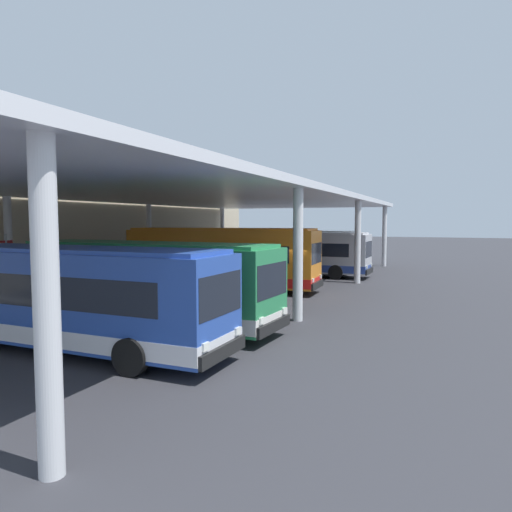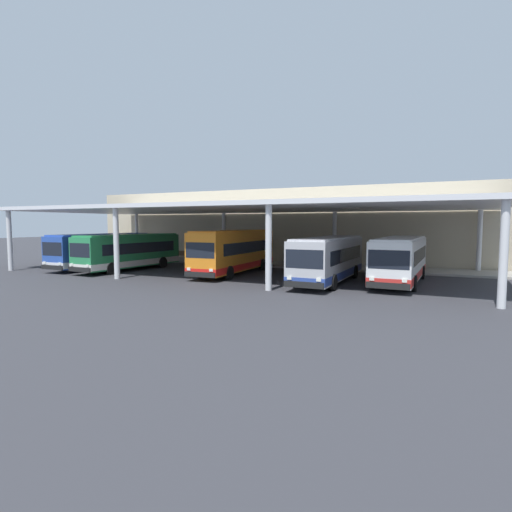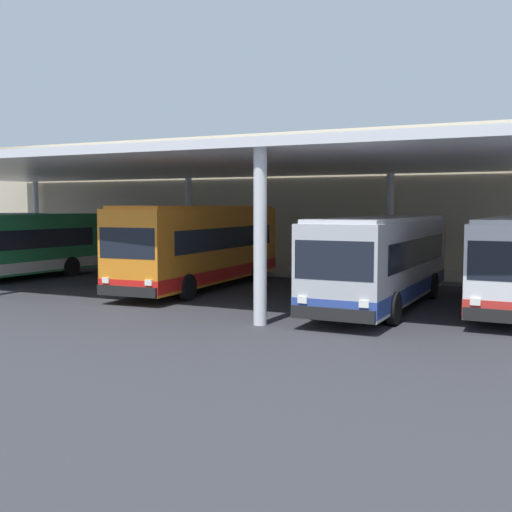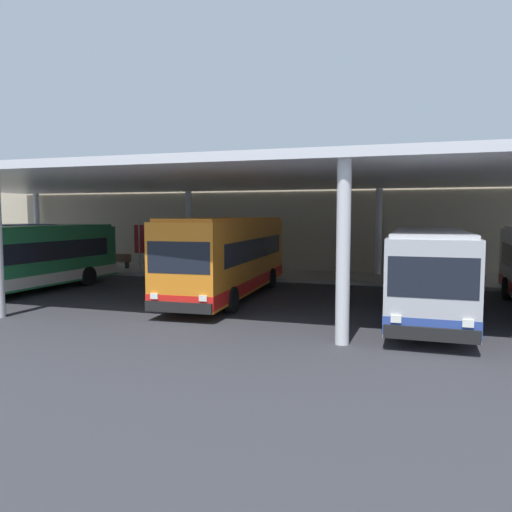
{
  "view_description": "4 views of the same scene",
  "coord_description": "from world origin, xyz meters",
  "px_view_note": "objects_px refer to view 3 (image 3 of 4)",
  "views": [
    {
      "loc": [
        -23.68,
        -8.15,
        3.95
      ],
      "look_at": [
        3.33,
        3.33,
        1.76
      ],
      "focal_mm": 32.76,
      "sensor_mm": 36.0,
      "label": 1
    },
    {
      "loc": [
        15.97,
        -25.03,
        4.1
      ],
      "look_at": [
        1.55,
        5.45,
        1.39
      ],
      "focal_mm": 28.26,
      "sensor_mm": 36.0,
      "label": 2
    },
    {
      "loc": [
        14.15,
        -19.48,
        3.56
      ],
      "look_at": [
        3.18,
        3.46,
        1.55
      ],
      "focal_mm": 44.42,
      "sensor_mm": 36.0,
      "label": 3
    },
    {
      "loc": [
        7.97,
        -16.45,
        3.71
      ],
      "look_at": [
        1.99,
        2.56,
        2.03
      ],
      "focal_mm": 34.5,
      "sensor_mm": 36.0,
      "label": 4
    }
  ],
  "objects_px": {
    "bus_middle_bay": "(202,246)",
    "trash_bin": "(168,255)",
    "bus_far_bay": "(382,260)",
    "bench_waiting": "(114,253)",
    "bus_second_bay": "(7,246)",
    "banner_sign": "(133,233)"
  },
  "relations": [
    {
      "from": "banner_sign",
      "to": "bench_waiting",
      "type": "bearing_deg",
      "value": 157.81
    },
    {
      "from": "bus_second_bay",
      "to": "bus_middle_bay",
      "type": "relative_size",
      "value": 0.93
    },
    {
      "from": "bus_middle_bay",
      "to": "trash_bin",
      "type": "height_order",
      "value": "bus_middle_bay"
    },
    {
      "from": "bus_middle_bay",
      "to": "bench_waiting",
      "type": "relative_size",
      "value": 6.35
    },
    {
      "from": "bench_waiting",
      "to": "bus_middle_bay",
      "type": "bearing_deg",
      "value": -35.35
    },
    {
      "from": "bus_second_bay",
      "to": "bus_far_bay",
      "type": "relative_size",
      "value": 1.01
    },
    {
      "from": "bus_second_bay",
      "to": "bench_waiting",
      "type": "height_order",
      "value": "bus_second_bay"
    },
    {
      "from": "bus_second_bay",
      "to": "trash_bin",
      "type": "bearing_deg",
      "value": 73.13
    },
    {
      "from": "bus_second_bay",
      "to": "banner_sign",
      "type": "height_order",
      "value": "banner_sign"
    },
    {
      "from": "bus_second_bay",
      "to": "bus_middle_bay",
      "type": "bearing_deg",
      "value": 10.47
    },
    {
      "from": "bus_far_bay",
      "to": "banner_sign",
      "type": "relative_size",
      "value": 3.3
    },
    {
      "from": "bus_second_bay",
      "to": "bus_middle_bay",
      "type": "height_order",
      "value": "bus_middle_bay"
    },
    {
      "from": "bus_middle_bay",
      "to": "bus_second_bay",
      "type": "bearing_deg",
      "value": -169.53
    },
    {
      "from": "bus_middle_bay",
      "to": "bus_far_bay",
      "type": "bearing_deg",
      "value": -12.11
    },
    {
      "from": "bus_middle_bay",
      "to": "bus_far_bay",
      "type": "height_order",
      "value": "bus_middle_bay"
    },
    {
      "from": "bench_waiting",
      "to": "trash_bin",
      "type": "height_order",
      "value": "trash_bin"
    },
    {
      "from": "bus_second_bay",
      "to": "banner_sign",
      "type": "distance_m",
      "value": 8.6
    },
    {
      "from": "bus_middle_bay",
      "to": "bench_waiting",
      "type": "distance_m",
      "value": 13.24
    },
    {
      "from": "banner_sign",
      "to": "bus_far_bay",
      "type": "bearing_deg",
      "value": -26.72
    },
    {
      "from": "trash_bin",
      "to": "bench_waiting",
      "type": "bearing_deg",
      "value": -179.89
    },
    {
      "from": "bench_waiting",
      "to": "banner_sign",
      "type": "bearing_deg",
      "value": -22.19
    },
    {
      "from": "bus_second_bay",
      "to": "banner_sign",
      "type": "xyz_separation_m",
      "value": [
        1.02,
        8.53,
        0.32
      ]
    }
  ]
}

